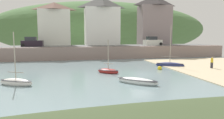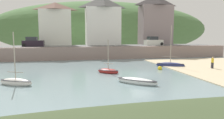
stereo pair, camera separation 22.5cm
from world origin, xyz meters
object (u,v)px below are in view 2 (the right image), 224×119
at_px(sailboat_tall_mast, 108,71).
at_px(waterfront_building_left, 56,24).
at_px(sailboat_nearest_shore, 170,65).
at_px(parked_car_by_wall, 153,42).
at_px(sailboat_far_left, 16,82).
at_px(person_on_slipway, 212,62).
at_px(waterfront_building_right, 155,20).
at_px(waterfront_building_centre, 103,21).
at_px(mooring_buoy, 160,68).
at_px(rowboat_small_beached, 137,81).
at_px(parked_car_near_slipway, 33,42).

bearing_deg(sailboat_tall_mast, waterfront_building_left, 149.30).
bearing_deg(sailboat_nearest_shore, sailboat_tall_mast, -131.94).
distance_m(waterfront_building_left, parked_car_by_wall, 22.31).
bearing_deg(sailboat_far_left, person_on_slipway, 37.60).
distance_m(waterfront_building_right, sailboat_tall_mast, 29.68).
height_order(waterfront_building_right, sailboat_tall_mast, waterfront_building_right).
distance_m(waterfront_building_centre, mooring_buoy, 24.27).
bearing_deg(rowboat_small_beached, waterfront_building_centre, 129.97).
xyz_separation_m(rowboat_small_beached, person_on_slipway, (13.07, 6.36, 0.75)).
height_order(waterfront_building_left, mooring_buoy, waterfront_building_left).
height_order(waterfront_building_left, parked_car_by_wall, waterfront_building_left).
distance_m(waterfront_building_left, person_on_slipway, 33.12).
distance_m(waterfront_building_centre, waterfront_building_right, 13.12).
bearing_deg(mooring_buoy, sailboat_tall_mast, -172.03).
bearing_deg(parked_car_near_slipway, sailboat_nearest_shore, -32.74).
height_order(sailboat_nearest_shore, parked_car_near_slipway, sailboat_nearest_shore).
height_order(rowboat_small_beached, parked_car_by_wall, parked_car_by_wall).
distance_m(waterfront_building_left, waterfront_building_centre, 10.66).
distance_m(waterfront_building_right, sailboat_far_left, 39.08).
distance_m(sailboat_far_left, parked_car_near_slipway, 23.93).
bearing_deg(sailboat_nearest_shore, waterfront_building_left, 161.01).
relative_size(waterfront_building_right, sailboat_nearest_shore, 1.87).
distance_m(rowboat_small_beached, person_on_slipway, 14.55).
bearing_deg(parked_car_by_wall, sailboat_far_left, -140.10).
xyz_separation_m(sailboat_tall_mast, person_on_slipway, (14.79, 0.05, 0.75)).
relative_size(parked_car_by_wall, mooring_buoy, 6.97).
bearing_deg(waterfront_building_centre, waterfront_building_right, 0.00).
bearing_deg(sailboat_tall_mast, waterfront_building_centre, 124.11).
height_order(sailboat_far_left, person_on_slipway, sailboat_far_left).
height_order(sailboat_tall_mast, parked_car_by_wall, parked_car_by_wall).
height_order(rowboat_small_beached, sailboat_far_left, sailboat_far_left).
distance_m(waterfront_building_centre, rowboat_small_beached, 30.91).
bearing_deg(sailboat_tall_mast, sailboat_nearest_shore, 59.77).
height_order(rowboat_small_beached, person_on_slipway, person_on_slipway).
bearing_deg(parked_car_near_slipway, waterfront_building_right, 11.75).
bearing_deg(rowboat_small_beached, mooring_buoy, 94.53).
relative_size(sailboat_nearest_shore, parked_car_by_wall, 1.49).
bearing_deg(sailboat_nearest_shore, mooring_buoy, -109.55).
distance_m(waterfront_building_left, parked_car_near_slipway, 7.39).
bearing_deg(waterfront_building_right, waterfront_building_centre, -180.00).
bearing_deg(sailboat_tall_mast, rowboat_small_beached, -33.46).
bearing_deg(parked_car_near_slipway, waterfront_building_centre, 19.43).
distance_m(waterfront_building_left, sailboat_tall_mast, 25.75).
bearing_deg(waterfront_building_right, waterfront_building_left, 180.00).
height_order(sailboat_nearest_shore, sailboat_far_left, sailboat_nearest_shore).
xyz_separation_m(sailboat_far_left, parked_car_by_wall, (23.60, 23.65, 2.92)).
height_order(waterfront_building_centre, sailboat_nearest_shore, waterfront_building_centre).
xyz_separation_m(waterfront_building_centre, rowboat_small_beached, (-1.24, -29.88, -7.79)).
distance_m(sailboat_far_left, parked_car_by_wall, 33.54).
bearing_deg(person_on_slipway, parked_car_near_slipway, 144.56).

